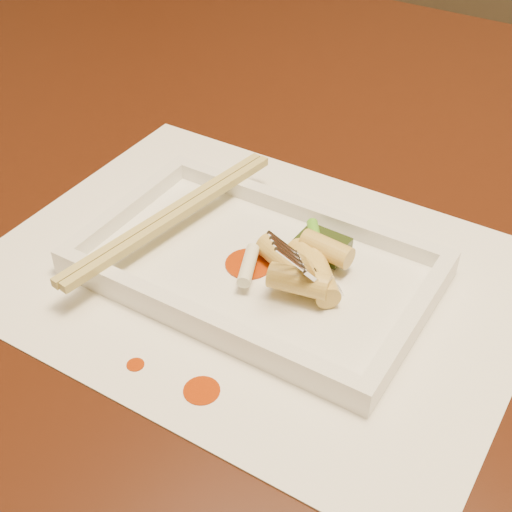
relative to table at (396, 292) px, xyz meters
The scene contains 22 objects.
table is the anchor object (origin of this frame).
placemat 0.19m from the table, 113.97° to the right, with size 0.40×0.30×0.00m, color white.
sauce_splatter_a 0.29m from the table, 97.77° to the right, with size 0.02×0.02×0.00m, color #9D2E04.
sauce_splatter_b 0.30m from the table, 107.76° to the right, with size 0.01×0.01×0.00m, color #9D2E04.
plate_base 0.19m from the table, 113.97° to the right, with size 0.26×0.16×0.01m, color white.
plate_rim_far 0.15m from the table, 131.59° to the right, with size 0.26×0.01×0.01m, color white.
plate_rim_near 0.26m from the table, 106.52° to the right, with size 0.26×0.01×0.01m, color white.
plate_rim_left 0.27m from the table, 142.02° to the right, with size 0.01×0.14×0.01m, color white.
plate_rim_right 0.20m from the table, 68.62° to the right, with size 0.01×0.14×0.01m, color white.
veg_piece 0.16m from the table, 105.95° to the right, with size 0.04×0.03×0.01m, color black.
scallion_white 0.21m from the table, 111.50° to the right, with size 0.01×0.01×0.04m, color #EAEACC.
scallion_green 0.18m from the table, 100.57° to the right, with size 0.01×0.01×0.09m, color #449E19.
chopstick_a 0.25m from the table, 134.93° to the right, with size 0.01×0.22×0.01m, color tan.
chopstick_b 0.24m from the table, 133.34° to the right, with size 0.01×0.22×0.01m, color tan.
fork 0.23m from the table, 88.22° to the right, with size 0.09×0.10×0.14m, color silver, non-canonical shape.
sauce_blob_0 0.20m from the table, 115.57° to the right, with size 0.04×0.04×0.00m, color #9D2E04.
rice_cake_0 0.19m from the table, 107.94° to the right, with size 0.02×0.02×0.05m, color #D6C163.
rice_cake_1 0.19m from the table, 100.72° to the right, with size 0.02×0.02×0.05m, color #D6C163.
rice_cake_2 0.21m from the table, 97.53° to the right, with size 0.02×0.02×0.04m, color #D6C163.
rice_cake_3 0.19m from the table, 95.25° to the right, with size 0.02×0.02×0.05m, color #D6C163.
rice_cake_4 0.19m from the table, 99.35° to the right, with size 0.02×0.02×0.04m, color #D6C163.
rice_cake_5 0.18m from the table, 100.18° to the right, with size 0.02×0.02×0.04m, color #D6C163.
Camera 1 is at (0.15, -0.50, 1.11)m, focal length 50.00 mm.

